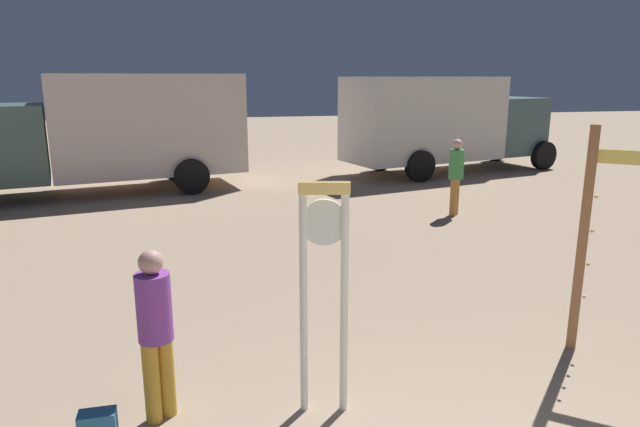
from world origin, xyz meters
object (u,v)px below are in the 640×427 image
arrow_sign (621,207)px  person_distant (456,173)px  box_truck_far (443,121)px  standing_clock (324,275)px  person_near_clock (155,327)px  box_truck_near (118,129)px

arrow_sign → person_distant: arrow_sign is taller
person_distant → box_truck_far: box_truck_far is taller
standing_clock → person_distant: size_ratio=1.27×
person_distant → person_near_clock: bearing=-133.1°
box_truck_far → standing_clock: bearing=-119.3°
standing_clock → box_truck_far: (6.65, 11.83, 0.31)m
box_truck_far → person_near_clock: bearing=-124.7°
arrow_sign → box_truck_far: bearing=73.3°
person_near_clock → box_truck_far: bearing=55.3°
box_truck_near → box_truck_far: bearing=5.6°
person_near_clock → box_truck_far: size_ratio=0.21×
person_distant → box_truck_far: size_ratio=0.23×
arrow_sign → person_distant: 6.38m
arrow_sign → box_truck_near: bearing=119.4°
person_distant → box_truck_far: (2.16, 5.32, 0.67)m
person_near_clock → person_distant: 8.66m
arrow_sign → standing_clock: bearing=-174.4°
arrow_sign → person_distant: bearing=78.2°
box_truck_near → standing_clock: bearing=-75.7°
person_distant → box_truck_near: size_ratio=0.23×
arrow_sign → person_near_clock: size_ratio=1.59×
arrow_sign → box_truck_far: box_truck_far is taller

